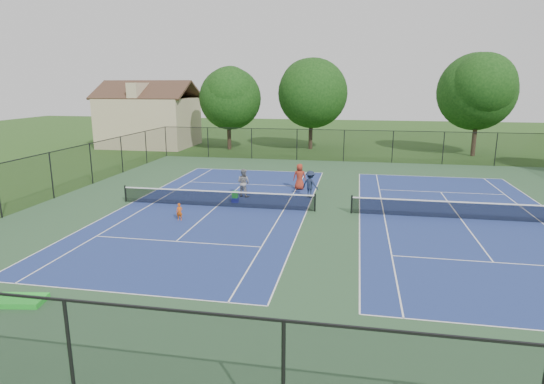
% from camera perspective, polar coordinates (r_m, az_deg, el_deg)
% --- Properties ---
extents(ground, '(140.00, 140.00, 0.00)m').
position_cam_1_polar(ground, '(26.53, 7.65, -2.55)').
color(ground, '#234716').
rests_on(ground, ground).
extents(court_pad, '(36.00, 36.00, 0.01)m').
position_cam_1_polar(court_pad, '(26.53, 7.65, -2.54)').
color(court_pad, '#2F5330').
rests_on(court_pad, ground).
extents(tennis_court_left, '(12.00, 23.83, 1.07)m').
position_cam_1_polar(tennis_court_left, '(27.71, -6.95, -1.63)').
color(tennis_court_left, navy).
rests_on(tennis_court_left, ground).
extents(tennis_court_right, '(12.00, 23.83, 1.07)m').
position_cam_1_polar(tennis_court_right, '(27.11, 22.61, -2.93)').
color(tennis_court_right, navy).
rests_on(tennis_court_right, ground).
extents(perimeter_fence, '(36.08, 36.08, 3.02)m').
position_cam_1_polar(perimeter_fence, '(26.13, 7.76, 0.83)').
color(perimeter_fence, black).
rests_on(perimeter_fence, ground).
extents(tree_back_a, '(6.80, 6.80, 9.15)m').
position_cam_1_polar(tree_back_a, '(51.49, -5.51, 12.03)').
color(tree_back_a, '#2D2116').
rests_on(tree_back_a, ground).
extents(tree_back_b, '(7.60, 7.60, 10.03)m').
position_cam_1_polar(tree_back_b, '(51.75, 4.97, 12.66)').
color(tree_back_b, '#2D2116').
rests_on(tree_back_b, ground).
extents(tree_back_d, '(7.80, 7.80, 10.37)m').
position_cam_1_polar(tree_back_d, '(50.88, 24.58, 11.77)').
color(tree_back_d, '#2D2116').
rests_on(tree_back_d, ground).
extents(clapboard_house, '(10.80, 8.10, 7.65)m').
position_cam_1_polar(clapboard_house, '(56.14, -15.13, 8.73)').
color(clapboard_house, tan).
rests_on(clapboard_house, ground).
extents(child_player, '(0.37, 0.26, 0.95)m').
position_cam_1_polar(child_player, '(25.18, -11.54, -2.46)').
color(child_player, '#D7510E').
rests_on(child_player, ground).
extents(instructor, '(1.10, 0.98, 1.86)m').
position_cam_1_polar(instructor, '(29.81, -3.60, 1.17)').
color(instructor, gray).
rests_on(instructor, ground).
extents(bystander_b, '(1.33, 1.12, 1.78)m').
position_cam_1_polar(bystander_b, '(29.62, 4.82, 0.98)').
color(bystander_b, '#1A243B').
rests_on(bystander_b, ground).
extents(bystander_c, '(0.96, 0.68, 1.84)m').
position_cam_1_polar(bystander_c, '(31.81, 3.48, 1.93)').
color(bystander_c, maroon).
rests_on(bystander_c, ground).
extents(ball_crate, '(0.41, 0.31, 0.29)m').
position_cam_1_polar(ball_crate, '(28.55, -4.65, -1.02)').
color(ball_crate, '#161F9C').
rests_on(ball_crate, ground).
extents(ball_hopper, '(0.35, 0.29, 0.42)m').
position_cam_1_polar(ball_hopper, '(28.47, -4.67, -0.33)').
color(ball_hopper, green).
rests_on(ball_hopper, ball_crate).
extents(green_tarp, '(1.80, 1.15, 0.18)m').
position_cam_1_polar(green_tarp, '(17.98, -29.14, -11.81)').
color(green_tarp, green).
rests_on(green_tarp, ground).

